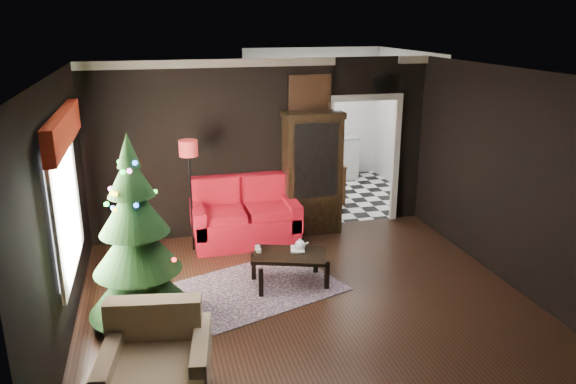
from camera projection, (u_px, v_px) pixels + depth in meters
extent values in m
plane|color=black|center=(306.00, 300.00, 6.94)|extent=(5.50, 5.50, 0.00)
plane|color=white|center=(308.00, 74.00, 6.10)|extent=(5.50, 5.50, 0.00)
plane|color=black|center=(263.00, 148.00, 8.83)|extent=(5.50, 0.00, 5.50)
plane|color=black|center=(397.00, 291.00, 4.21)|extent=(5.50, 0.00, 5.50)
plane|color=black|center=(59.00, 213.00, 5.88)|extent=(0.00, 5.50, 5.50)
plane|color=black|center=(510.00, 178.00, 7.17)|extent=(0.00, 5.50, 5.50)
cube|color=white|center=(65.00, 203.00, 6.06)|extent=(0.05, 1.60, 1.40)
cube|color=maroon|center=(63.00, 129.00, 5.83)|extent=(0.12, 2.10, 0.35)
plane|color=white|center=(332.00, 195.00, 11.04)|extent=(3.00, 3.00, 0.00)
cube|color=white|center=(313.00, 100.00, 11.87)|extent=(0.70, 0.06, 0.70)
cube|color=#392931|center=(258.00, 287.00, 7.26)|extent=(2.38, 2.04, 0.01)
cylinder|color=white|center=(258.00, 248.00, 7.34)|extent=(0.07, 0.07, 0.06)
cylinder|color=white|center=(259.00, 251.00, 7.26)|extent=(0.08, 0.08, 0.05)
imported|color=gray|center=(291.00, 241.00, 7.31)|extent=(0.18, 0.06, 0.25)
cylinder|color=white|center=(381.00, 83.00, 8.95)|extent=(0.32, 0.32, 0.06)
cube|color=#A67037|center=(310.00, 93.00, 8.71)|extent=(0.62, 0.05, 0.52)
cube|color=silver|center=(315.00, 159.00, 12.01)|extent=(1.80, 0.60, 0.90)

